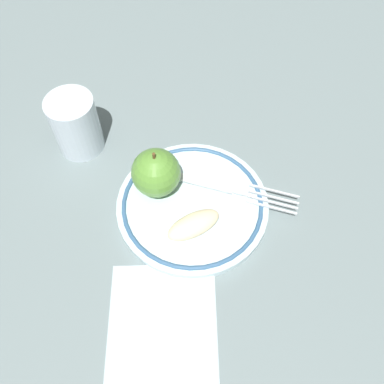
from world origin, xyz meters
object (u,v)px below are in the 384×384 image
drinking_glass (76,125)px  apple_slice_front (194,225)px  plate (192,203)px  fork (223,187)px  apple_red_whole (156,173)px  napkin_folded (162,331)px

drinking_glass → apple_slice_front: bearing=129.1°
plate → drinking_glass: drinking_glass is taller
fork → drinking_glass: drinking_glass is taller
apple_red_whole → drinking_glass: (0.10, -0.10, -0.00)m
apple_red_whole → plate: bearing=146.0°
apple_slice_front → drinking_glass: size_ratio=0.81×
apple_red_whole → apple_slice_front: size_ratio=1.01×
apple_red_whole → drinking_glass: 0.14m
plate → drinking_glass: 0.20m
apple_slice_front → napkin_folded: (0.05, 0.12, -0.02)m
plate → fork: fork is taller
drinking_glass → napkin_folded: size_ratio=0.55×
plate → apple_slice_front: size_ratio=2.82×
plate → apple_slice_front: apple_slice_front is taller
apple_red_whole → apple_slice_front: (-0.04, 0.07, -0.02)m
apple_red_whole → napkin_folded: 0.19m
apple_red_whole → fork: bearing=169.5°
plate → apple_red_whole: apple_red_whole is taller
plate → apple_slice_front: 0.05m
apple_red_whole → drinking_glass: drinking_glass is taller
apple_red_whole → napkin_folded: bearing=85.0°
drinking_glass → napkin_folded: (-0.09, 0.29, -0.04)m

